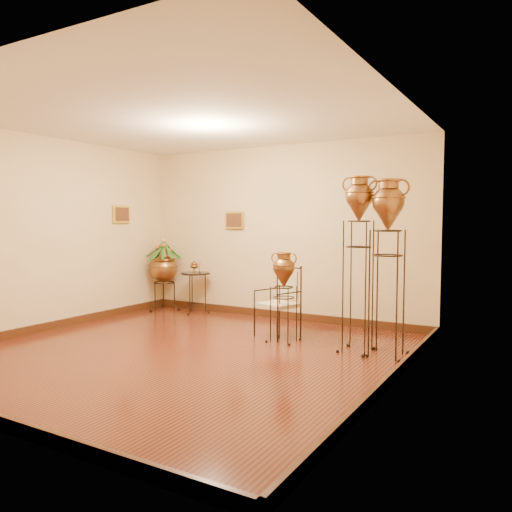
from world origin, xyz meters
The scene contains 8 objects.
ground centered at (0.00, 0.00, 0.00)m, with size 5.00×5.00×0.00m, color #622A17.
room_shell centered at (-0.01, 0.01, 1.73)m, with size 5.02×5.02×2.81m.
amphora_tall centered at (1.79, 1.10, 1.09)m, with size 0.54×0.54×2.14m.
amphora_mid centered at (2.15, 1.07, 1.06)m, with size 0.55×0.55×2.10m.
amphora_short centered at (0.79, 1.10, 0.60)m, with size 0.49×0.49×1.20m.
planter_urn centered at (-2.15, 2.15, 0.80)m, with size 0.80×0.80×1.43m.
armchair centered at (0.59, 1.30, 0.48)m, with size 0.67×0.65×0.96m.
side_table centered at (-1.45, 2.15, 0.37)m, with size 0.57×0.57×0.89m.
Camera 1 is at (3.73, -4.69, 1.58)m, focal length 35.00 mm.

